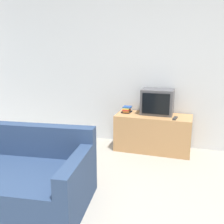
{
  "coord_description": "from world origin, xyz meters",
  "views": [
    {
      "loc": [
        0.9,
        -1.37,
        1.63
      ],
      "look_at": [
        -0.23,
        2.16,
        0.73
      ],
      "focal_mm": 42.0,
      "sensor_mm": 36.0,
      "label": 1
    }
  ],
  "objects_px": {
    "television": "(157,102)",
    "couch": "(8,179)",
    "remote_on_stand": "(175,118)",
    "book_stack": "(127,109)",
    "tv_stand": "(153,133)"
  },
  "relations": [
    {
      "from": "couch",
      "to": "remote_on_stand",
      "type": "distance_m",
      "value": 2.47
    },
    {
      "from": "remote_on_stand",
      "to": "tv_stand",
      "type": "bearing_deg",
      "value": 159.22
    },
    {
      "from": "couch",
      "to": "book_stack",
      "type": "bearing_deg",
      "value": 61.67
    },
    {
      "from": "couch",
      "to": "book_stack",
      "type": "xyz_separation_m",
      "value": [
        0.79,
        2.04,
        0.38
      ]
    },
    {
      "from": "television",
      "to": "couch",
      "type": "relative_size",
      "value": 0.27
    },
    {
      "from": "tv_stand",
      "to": "book_stack",
      "type": "xyz_separation_m",
      "value": [
        -0.46,
        0.06,
        0.34
      ]
    },
    {
      "from": "television",
      "to": "remote_on_stand",
      "type": "xyz_separation_m",
      "value": [
        0.31,
        -0.22,
        -0.19
      ]
    },
    {
      "from": "tv_stand",
      "to": "remote_on_stand",
      "type": "relative_size",
      "value": 6.6
    },
    {
      "from": "television",
      "to": "book_stack",
      "type": "bearing_deg",
      "value": -176.78
    },
    {
      "from": "couch",
      "to": "book_stack",
      "type": "relative_size",
      "value": 8.12
    },
    {
      "from": "television",
      "to": "couch",
      "type": "xyz_separation_m",
      "value": [
        -1.29,
        -2.07,
        -0.53
      ]
    },
    {
      "from": "television",
      "to": "remote_on_stand",
      "type": "height_order",
      "value": "television"
    },
    {
      "from": "television",
      "to": "book_stack",
      "type": "height_order",
      "value": "television"
    },
    {
      "from": "couch",
      "to": "remote_on_stand",
      "type": "relative_size",
      "value": 10.2
    },
    {
      "from": "television",
      "to": "book_stack",
      "type": "distance_m",
      "value": 0.52
    }
  ]
}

